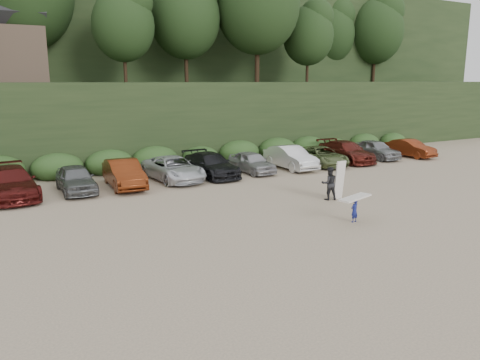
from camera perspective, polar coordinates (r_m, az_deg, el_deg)
ground at (r=22.01m, az=8.06°, el=-4.25°), size 120.00×120.00×0.00m
hillside_backdrop at (r=54.44m, az=-16.26°, el=16.94°), size 90.00×41.50×28.00m
parked_cars at (r=29.52m, az=-6.91°, el=1.47°), size 39.84×5.87×1.63m
child_surfer at (r=21.13m, az=13.81°, el=-2.96°), size 2.00×1.07×1.15m
adult_surfer at (r=24.82m, az=10.92°, el=-0.38°), size 1.33×0.89×2.05m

